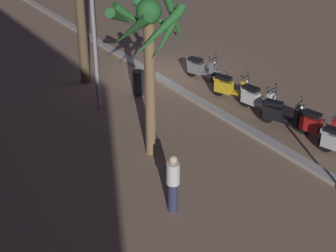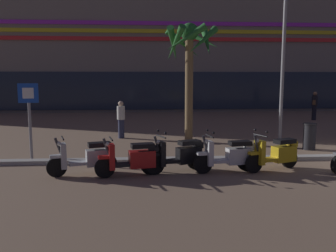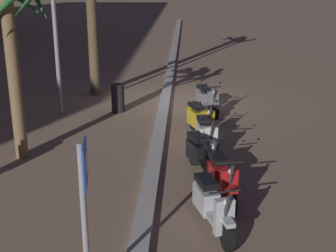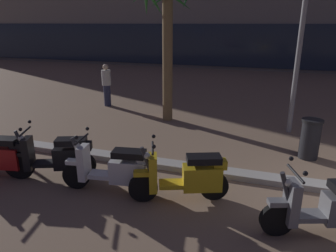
{
  "view_description": "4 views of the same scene",
  "coord_description": "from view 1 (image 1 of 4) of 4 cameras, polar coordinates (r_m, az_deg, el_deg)",
  "views": [
    {
      "loc": [
        -16.71,
        10.45,
        7.54
      ],
      "look_at": [
        -6.24,
        3.74,
        1.17
      ],
      "focal_mm": 52.11,
      "sensor_mm": 36.0,
      "label": 1
    },
    {
      "loc": [
        -7.35,
        -10.2,
        2.57
      ],
      "look_at": [
        -6.48,
        2.37,
        0.85
      ],
      "focal_mm": 37.94,
      "sensor_mm": 36.0,
      "label": 2
    },
    {
      "loc": [
        -16.63,
        -0.32,
        4.55
      ],
      "look_at": [
        -6.11,
        0.12,
        1.07
      ],
      "focal_mm": 50.27,
      "sensor_mm": 36.0,
      "label": 3
    },
    {
      "loc": [
        -2.4,
        -5.52,
        3.04
      ],
      "look_at": [
        -4.34,
        0.34,
        1.01
      ],
      "focal_mm": 33.45,
      "sensor_mm": 36.0,
      "label": 4
    }
  ],
  "objects": [
    {
      "name": "palm_tree_mid_walkway",
      "position": [
        13.56,
        -2.18,
        10.1
      ],
      "size": [
        2.29,
        2.39,
        4.69
      ],
      "color": "olive",
      "rests_on": "ground"
    },
    {
      "name": "scooter_red_gap_after_mid",
      "position": [
        16.26,
        17.15,
        -0.0
      ],
      "size": [
        1.71,
        0.68,
        1.04
      ],
      "color": "black",
      "rests_on": "ground"
    },
    {
      "name": "scooter_black_second_in_line",
      "position": [
        16.77,
        13.05,
        1.39
      ],
      "size": [
        1.68,
        0.86,
        1.17
      ],
      "color": "black",
      "rests_on": "ground"
    },
    {
      "name": "curb_strip",
      "position": [
        20.85,
        -1.69,
        6.08
      ],
      "size": [
        60.0,
        0.36,
        0.12
      ],
      "primitive_type": "cube",
      "color": "#BCB7AD",
      "rests_on": "ground"
    },
    {
      "name": "scooter_grey_lead_nearest",
      "position": [
        20.37,
        3.86,
        6.72
      ],
      "size": [
        1.69,
        0.81,
        1.17
      ],
      "color": "black",
      "rests_on": "ground"
    },
    {
      "name": "ground_plane",
      "position": [
        21.1,
        -0.58,
        6.18
      ],
      "size": [
        200.0,
        200.0,
        0.0
      ],
      "primitive_type": "plane",
      "color": "#93755B"
    },
    {
      "name": "scooter_white_mid_centre",
      "position": [
        17.73,
        10.35,
        3.1
      ],
      "size": [
        1.78,
        0.63,
        1.17
      ],
      "color": "black",
      "rests_on": "ground"
    },
    {
      "name": "scooter_yellow_mid_front",
      "position": [
        18.58,
        7.26,
        4.48
      ],
      "size": [
        1.7,
        0.85,
        1.17
      ],
      "color": "black",
      "rests_on": "ground"
    },
    {
      "name": "litter_bin",
      "position": [
        18.85,
        -3.49,
        5.09
      ],
      "size": [
        0.48,
        0.48,
        0.95
      ],
      "color": "#232328",
      "rests_on": "ground"
    },
    {
      "name": "pedestrian_by_palm_tree",
      "position": [
        12.08,
        0.6,
        -6.6
      ],
      "size": [
        0.34,
        0.34,
        1.59
      ],
      "color": "#2D3351",
      "rests_on": "ground"
    }
  ]
}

